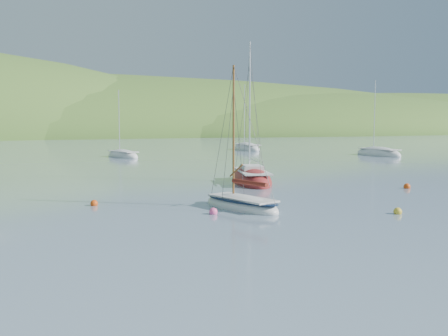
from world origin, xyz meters
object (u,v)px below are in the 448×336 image
object	(u,v)px
daysailer_white	(241,205)
distant_sloop_d	(378,154)
distant_sloop_a	(123,156)
distant_sloop_b	(247,149)
sloop_red	(251,180)

from	to	relation	value
daysailer_white	distant_sloop_d	xyz separation A→B (m)	(35.20, 32.36, -0.01)
distant_sloop_a	distant_sloop_b	size ratio (longest dim) A/B	0.82
sloop_red	distant_sloop_a	distance (m)	32.12
distant_sloop_a	distant_sloop_b	distance (m)	24.25
distant_sloop_b	distant_sloop_d	world-z (taller)	distant_sloop_b
sloop_red	distant_sloop_b	distance (m)	44.74
sloop_red	distant_sloop_d	size ratio (longest dim) A/B	1.04
daysailer_white	distant_sloop_b	xyz separation A→B (m)	(23.25, 51.40, -0.01)
daysailer_white	distant_sloop_a	distance (m)	42.19
distant_sloop_d	distant_sloop_b	bearing A→B (deg)	117.12
daysailer_white	distant_sloop_a	bearing A→B (deg)	70.66
daysailer_white	sloop_red	xyz separation A→B (m)	(5.38, 10.39, 0.02)
daysailer_white	distant_sloop_b	size ratio (longest dim) A/B	0.71
distant_sloop_d	distant_sloop_a	bearing A→B (deg)	159.06
sloop_red	distant_sloop_d	bearing A→B (deg)	50.87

